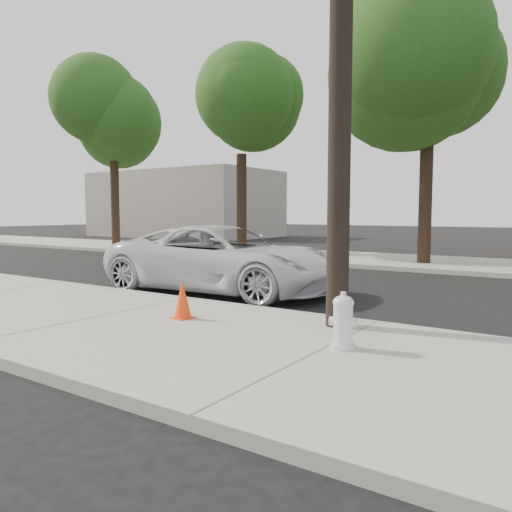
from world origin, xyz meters
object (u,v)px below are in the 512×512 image
utility_pole (341,17)px  police_cruiser (224,259)px  traffic_cone (182,300)px  fire_hydrant (343,323)px

utility_pole → police_cruiser: (-3.97, 2.31, -3.91)m
utility_pole → traffic_cone: (-2.32, -0.91, -4.24)m
fire_hydrant → traffic_cone: (-2.92, 0.22, -0.02)m
police_cruiser → fire_hydrant: police_cruiser is taller
utility_pole → fire_hydrant: utility_pole is taller
police_cruiser → fire_hydrant: bearing=-131.2°
utility_pole → fire_hydrant: size_ratio=13.23×
police_cruiser → traffic_cone: size_ratio=8.98×
fire_hydrant → traffic_cone: fire_hydrant is taller
police_cruiser → fire_hydrant: 5.73m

